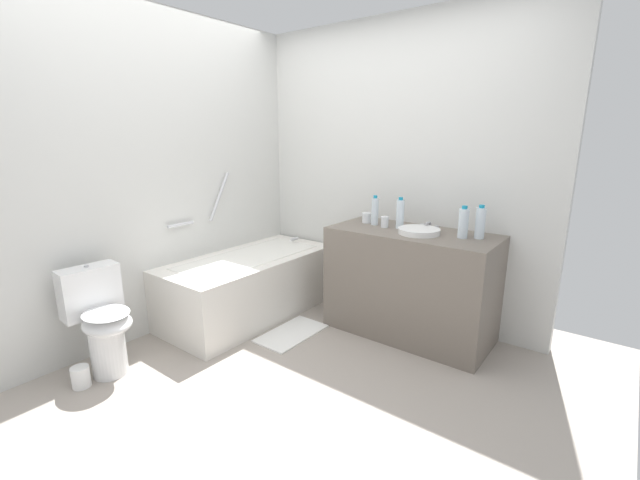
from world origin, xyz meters
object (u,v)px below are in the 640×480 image
Objects in this scene: sink_faucet at (429,226)px; water_bottle_1 at (400,214)px; water_bottle_2 at (463,223)px; bathtub at (250,283)px; toilet at (101,319)px; sink_basin at (419,231)px; bath_mat at (292,333)px; drinking_glass_1 at (385,222)px; drinking_glass_0 at (367,218)px; water_bottle_3 at (480,223)px; toilet_paper_roll at (81,377)px; water_bottle_0 at (375,211)px.

water_bottle_1 is at bearing 116.63° from sink_faucet.
water_bottle_2 is (-0.01, -0.51, -0.01)m from water_bottle_1.
bathtub is 2.14× the size of toilet.
sink_basin is at bearing -112.65° from water_bottle_1.
sink_faucet is 1.40m from bath_mat.
sink_basin is at bearing -98.19° from drinking_glass_1.
water_bottle_2 is at bearing -93.04° from drinking_glass_0.
bath_mat is at bearing 140.78° from drinking_glass_1.
drinking_glass_0 is at bearing 90.75° from water_bottle_3.
water_bottle_2 is 0.40× the size of bath_mat.
bathtub is 1.63m from sink_faucet.
water_bottle_1 is 2.50m from toilet_paper_roll.
water_bottle_1 is at bearing -64.84° from bathtub.
toilet is 2.45m from sink_faucet.
water_bottle_2 is at bearing 49.04° from toilet.
bathtub is 1.56m from sink_basin.
sink_faucet reaches higher than bath_mat.
water_bottle_1 is at bearing 93.93° from water_bottle_3.
water_bottle_3 is (0.04, -0.61, -0.00)m from water_bottle_1.
water_bottle_2 reaches higher than toilet_paper_roll.
water_bottle_3 is (1.85, -1.86, 0.58)m from toilet.
drinking_glass_1 is 0.15× the size of bath_mat.
toilet_paper_roll is at bearing -70.74° from toilet.
sink_basin reaches higher than toilet_paper_roll.
bathtub is 1.88m from water_bottle_2.
bathtub is 0.64m from bath_mat.
toilet_paper_roll is (-1.46, 0.03, -0.22)m from bathtub.
sink_faucet is 2.65m from toilet_paper_roll.
bathtub is at bearing 120.10° from water_bottle_0.
drinking_glass_1 is at bearing 92.32° from water_bottle_2.
water_bottle_2 reaches higher than drinking_glass_0.
water_bottle_3 is 2.79× the size of drinking_glass_1.
bath_mat is at bearing 64.47° from toilet.
toilet_paper_roll is (-2.00, 0.97, -0.90)m from water_bottle_0.
sink_faucet is (1.91, -1.45, 0.50)m from toilet.
bath_mat is (-0.09, -0.57, -0.28)m from bathtub.
bath_mat is 4.25× the size of toilet_paper_roll.
bathtub is 2.67× the size of bath_mat.
sink_basin is at bearing -55.51° from bath_mat.
water_bottle_3 is 0.93m from drinking_glass_0.
drinking_glass_0 is 2.36m from toilet_paper_roll.
sink_basin is at bearing -71.34° from bathtub.
drinking_glass_0 is (0.58, -0.85, 0.60)m from bathtub.
bathtub is 1.19m from drinking_glass_0.
water_bottle_0 is 1.21m from bath_mat.
drinking_glass_0 is at bearing 71.03° from water_bottle_0.
water_bottle_0 reaches higher than drinking_glass_1.
toilet is at bearing 151.10° from bath_mat.
water_bottle_0 is at bearing 72.18° from drinking_glass_1.
toilet_paper_roll is at bearing 151.19° from drinking_glass_1.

